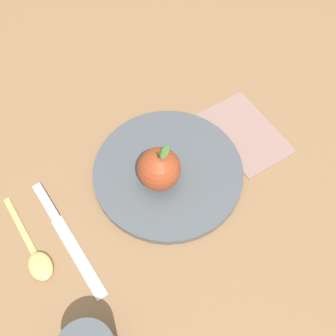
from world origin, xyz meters
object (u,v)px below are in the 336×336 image
object	(u,v)px
dinner_plate	(168,172)
knife	(61,228)
linen_napkin	(245,132)
apple	(158,167)
spoon	(36,257)

from	to	relation	value
dinner_plate	knife	xyz separation A→B (m)	(-0.19, -0.03, -0.00)
linen_napkin	apple	bearing A→B (deg)	-168.63
spoon	linen_napkin	world-z (taller)	spoon
spoon	linen_napkin	distance (m)	0.41
spoon	linen_napkin	xyz separation A→B (m)	(0.40, 0.09, -0.00)
apple	knife	world-z (taller)	apple
dinner_plate	spoon	world-z (taller)	dinner_plate
dinner_plate	linen_napkin	distance (m)	0.16
apple	spoon	distance (m)	0.23
dinner_plate	spoon	bearing A→B (deg)	-165.20
dinner_plate	knife	bearing A→B (deg)	-171.18
apple	linen_napkin	distance (m)	0.19
dinner_plate	knife	size ratio (longest dim) A/B	1.16
knife	spoon	size ratio (longest dim) A/B	1.35
spoon	linen_napkin	bearing A→B (deg)	12.85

